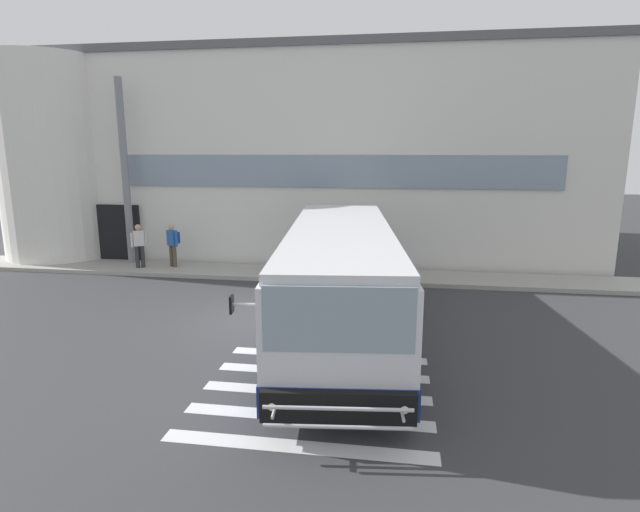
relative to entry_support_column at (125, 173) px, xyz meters
name	(u,v)px	position (x,y,z in m)	size (l,w,h in m)	color
ground_plane	(269,318)	(7.04, -5.40, -3.72)	(80.00, 90.00, 0.02)	#353538
bay_paint_stripes	(316,393)	(9.04, -9.60, -3.71)	(4.40, 3.96, 0.01)	silver
terminal_building	(312,157)	(6.34, 6.24, 0.57)	(24.40, 13.80, 8.57)	silver
boarding_curb	(301,274)	(7.04, -0.60, -3.64)	(26.60, 2.00, 0.15)	#9E9B93
entry_support_column	(125,173)	(0.00, 0.00, 0.00)	(0.28, 0.28, 7.12)	slate
bus_main_foreground	(340,280)	(9.10, -6.03, -2.38)	(3.66, 10.99, 2.70)	silver
passenger_near_column	(139,244)	(0.80, -0.81, -2.63)	(0.51, 0.39, 1.68)	#2D2D33
passenger_by_doorway	(173,242)	(2.01, -0.45, -2.60)	(0.53, 0.49, 1.68)	#4C4233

